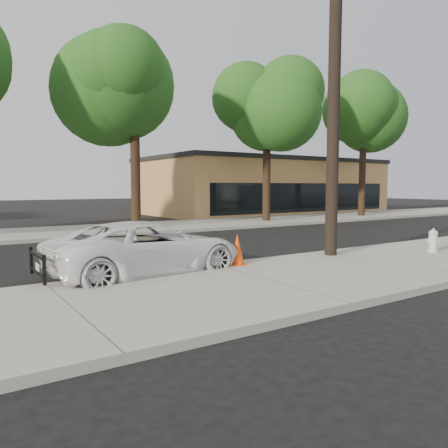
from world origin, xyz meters
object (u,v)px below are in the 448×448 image
(police_cruiser, at_px, (148,248))
(fire_hydrant, at_px, (433,241))
(traffic_cone, at_px, (237,250))
(utility_pole, at_px, (334,92))

(police_cruiser, distance_m, fire_hydrant, 8.45)
(police_cruiser, height_order, traffic_cone, police_cruiser)
(fire_hydrant, relative_size, traffic_cone, 0.86)
(fire_hydrant, distance_m, traffic_cone, 6.24)
(police_cruiser, bearing_deg, traffic_cone, -113.57)
(police_cruiser, height_order, fire_hydrant, police_cruiser)
(fire_hydrant, xyz_separation_m, traffic_cone, (-6.05, 1.52, 0.05))
(utility_pole, height_order, fire_hydrant, utility_pole)
(utility_pole, height_order, traffic_cone, utility_pole)
(utility_pole, xyz_separation_m, traffic_cone, (-3.13, 0.20, -4.17))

